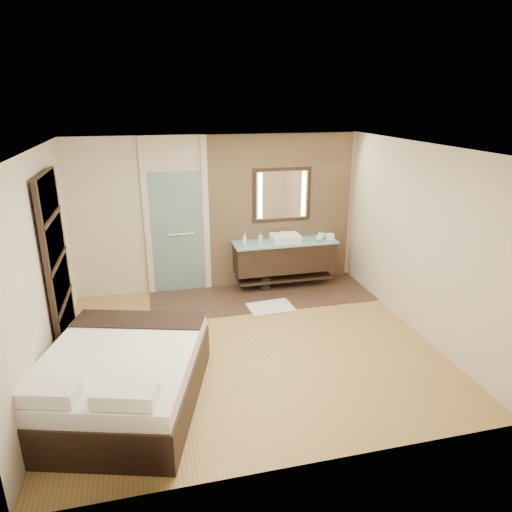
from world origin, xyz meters
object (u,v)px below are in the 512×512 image
object	(u,v)px
mirror_unit	(282,195)
waste_bin	(265,283)
bed	(121,378)
vanity	(285,256)

from	to	relation	value
mirror_unit	waste_bin	size ratio (longest dim) A/B	4.22
bed	waste_bin	distance (m)	3.65
vanity	bed	world-z (taller)	vanity
vanity	bed	xyz separation A→B (m)	(-2.75, -2.82, -0.25)
mirror_unit	bed	world-z (taller)	mirror_unit
mirror_unit	bed	distance (m)	4.32
vanity	mirror_unit	distance (m)	1.10
mirror_unit	waste_bin	bearing A→B (deg)	-140.66
waste_bin	bed	bearing A→B (deg)	-130.81
bed	waste_bin	world-z (taller)	bed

